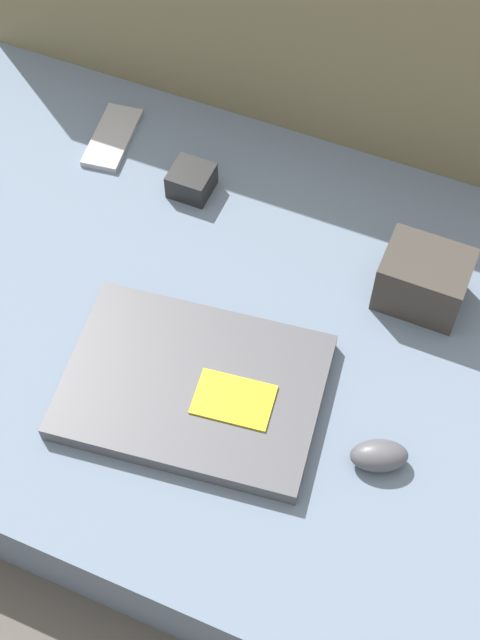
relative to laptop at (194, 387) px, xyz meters
The scene contains 8 objects.
ground_plane 0.17m from the laptop, 81.26° to the left, with size 8.00×8.00×0.00m, color #4C4742.
couch_seat 0.13m from the laptop, 81.26° to the left, with size 1.12×0.68×0.13m.
couch_backrest 0.55m from the laptop, 88.35° to the left, with size 1.12×0.20×0.46m.
laptop is the anchor object (origin of this frame).
computer_mouse 0.23m from the laptop, ahead, with size 0.07×0.06×0.03m.
phone_black 0.43m from the laptop, 130.42° to the left, with size 0.07×0.13×0.01m.
camera_pouch 0.31m from the laptop, 48.67° to the left, with size 0.10×0.08×0.08m.
charger_brick 0.31m from the laptop, 115.14° to the left, with size 0.06×0.05×0.04m.
Camera 1 is at (0.23, -0.54, 1.06)m, focal length 50.00 mm.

